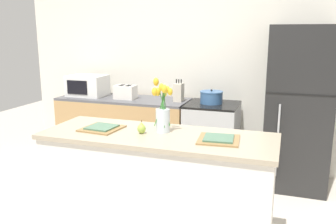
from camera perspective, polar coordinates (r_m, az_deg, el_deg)
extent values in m
cube|color=silver|center=(4.56, 7.12, 8.07)|extent=(5.20, 0.08, 2.70)
cube|color=silver|center=(2.91, -1.62, -12.90)|extent=(1.76, 0.62, 0.91)
cube|color=tan|center=(2.74, -1.68, -3.91)|extent=(1.80, 0.66, 0.03)
cube|color=tan|center=(4.69, -7.02, -3.26)|extent=(1.68, 0.60, 0.86)
cube|color=#515156|center=(4.59, -7.17, 2.07)|extent=(1.68, 0.60, 0.03)
cube|color=#B2B5B7|center=(4.33, 7.01, -4.58)|extent=(0.60, 0.60, 0.86)
cube|color=black|center=(4.22, 7.17, 1.18)|extent=(0.60, 0.60, 0.02)
cube|color=black|center=(4.06, 6.11, -6.24)|extent=(0.42, 0.01, 0.28)
cube|color=black|center=(4.14, 20.16, 0.51)|extent=(0.68, 0.64, 1.79)
cube|color=black|center=(3.78, 20.49, 2.70)|extent=(0.67, 0.01, 0.01)
cylinder|color=#B2B5B7|center=(3.88, 17.16, -4.42)|extent=(0.02, 0.02, 0.78)
cylinder|color=silver|center=(2.77, -0.84, -1.36)|extent=(0.11, 0.11, 0.18)
cylinder|color=#3D8438|center=(2.74, -0.48, 0.36)|extent=(0.09, 0.02, 0.25)
ellipsoid|color=yellow|center=(2.69, 0.34, 3.29)|extent=(0.04, 0.04, 0.06)
cylinder|color=#3D8438|center=(2.76, -0.39, 0.50)|extent=(0.03, 0.04, 0.27)
ellipsoid|color=yellow|center=(2.74, -0.09, 3.64)|extent=(0.04, 0.04, 0.06)
cylinder|color=#3D8438|center=(2.77, -0.73, 0.21)|extent=(0.01, 0.09, 0.23)
ellipsoid|color=yellow|center=(2.78, -0.53, 2.97)|extent=(0.03, 0.03, 0.05)
cylinder|color=#3D8438|center=(2.75, -1.08, 1.15)|extent=(0.12, 0.09, 0.31)
ellipsoid|color=yellow|center=(2.78, -1.93, 4.87)|extent=(0.04, 0.04, 0.07)
cylinder|color=#3D8438|center=(2.75, -1.06, 0.27)|extent=(0.07, 0.01, 0.25)
ellipsoid|color=yellow|center=(2.74, -1.64, 3.26)|extent=(0.04, 0.04, 0.07)
cylinder|color=#3D8438|center=(2.74, -1.20, 0.37)|extent=(0.07, 0.09, 0.25)
ellipsoid|color=yellow|center=(2.68, -2.17, 3.28)|extent=(0.04, 0.04, 0.07)
cylinder|color=#3D8438|center=(2.73, -0.92, 0.67)|extent=(0.01, 0.06, 0.29)
ellipsoid|color=yellow|center=(2.67, -1.07, 4.03)|extent=(0.04, 0.04, 0.06)
cylinder|color=#3D8438|center=(2.72, -0.70, 0.44)|extent=(0.03, 0.05, 0.28)
ellipsoid|color=yellow|center=(2.66, -0.58, 3.72)|extent=(0.04, 0.04, 0.07)
ellipsoid|color=#9EBC47|center=(2.74, -4.26, -2.70)|extent=(0.06, 0.06, 0.07)
cone|color=#9EBC47|center=(2.73, -4.27, -1.85)|extent=(0.04, 0.04, 0.03)
cylinder|color=brown|center=(2.73, -4.28, -1.46)|extent=(0.01, 0.01, 0.01)
cube|color=olive|center=(2.91, -10.56, -2.60)|extent=(0.32, 0.32, 0.01)
cube|color=#477056|center=(2.91, -10.57, -2.37)|extent=(0.23, 0.23, 0.01)
cube|color=olive|center=(2.60, 8.13, -4.40)|extent=(0.32, 0.32, 0.01)
cube|color=#477056|center=(2.59, 8.14, -4.14)|extent=(0.23, 0.23, 0.01)
cube|color=silver|center=(4.51, -6.86, 3.18)|extent=(0.26, 0.18, 0.17)
cube|color=black|center=(4.52, -7.42, 4.27)|extent=(0.05, 0.11, 0.01)
cube|color=black|center=(4.48, -6.37, 4.23)|extent=(0.05, 0.11, 0.01)
cube|color=black|center=(4.57, -8.46, 3.58)|extent=(0.02, 0.02, 0.02)
cylinder|color=#386093|center=(4.23, 6.97, 2.27)|extent=(0.26, 0.26, 0.13)
cylinder|color=#386093|center=(4.22, 6.99, 3.23)|extent=(0.27, 0.27, 0.01)
sphere|color=black|center=(4.21, 7.00, 3.48)|extent=(0.02, 0.02, 0.02)
cube|color=white|center=(4.81, -12.77, 4.16)|extent=(0.48, 0.36, 0.27)
cube|color=black|center=(4.68, -14.39, 3.84)|extent=(0.29, 0.01, 0.18)
cube|color=beige|center=(4.31, 1.73, 3.16)|extent=(0.10, 0.14, 0.22)
cylinder|color=black|center=(4.30, 1.36, 4.96)|extent=(0.01, 0.01, 0.05)
cylinder|color=black|center=(4.29, 1.74, 4.94)|extent=(0.01, 0.01, 0.05)
cylinder|color=black|center=(4.28, 2.13, 4.92)|extent=(0.01, 0.01, 0.05)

